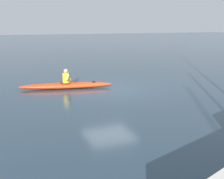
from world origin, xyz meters
name	(u,v)px	position (x,y,z in m)	size (l,w,h in m)	color
ground_plane	(109,90)	(0.00, 0.00, 0.00)	(160.00, 160.00, 0.00)	#283D4C
kayak	(66,85)	(1.94, -1.12, 0.16)	(4.79, 1.77, 0.31)	red
kayaker	(66,77)	(1.91, -1.11, 0.61)	(0.65, 2.25, 0.71)	yellow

